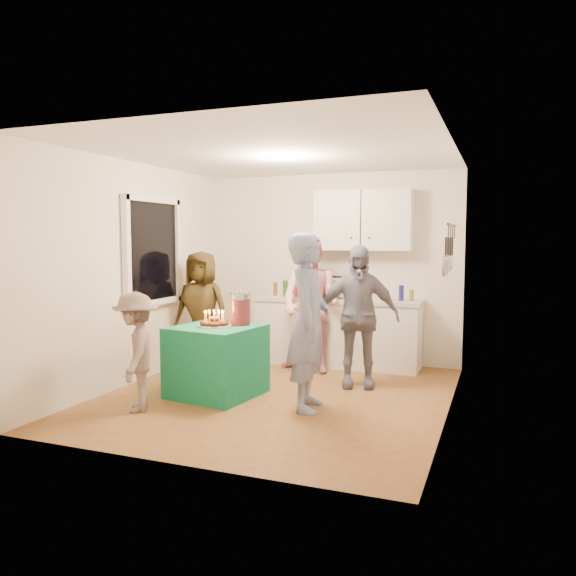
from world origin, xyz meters
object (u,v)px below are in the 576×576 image
(party_table, at_px, (217,361))
(woman_back_left, at_px, (201,310))
(woman_back_right, at_px, (357,316))
(woman_back_center, at_px, (310,304))
(counter, at_px, (338,333))
(microwave, at_px, (335,287))
(man_birthday, at_px, (309,322))
(child_near_left, at_px, (136,352))
(punch_jar, at_px, (241,310))

(party_table, distance_m, woman_back_left, 1.36)
(woman_back_right, bearing_deg, woman_back_center, 131.00)
(woman_back_right, bearing_deg, woman_back_left, 161.14)
(counter, bearing_deg, microwave, 180.00)
(counter, distance_m, woman_back_center, 0.71)
(counter, relative_size, woman_back_left, 1.43)
(woman_back_right, bearing_deg, counter, 102.20)
(counter, bearing_deg, woman_back_center, -113.12)
(woman_back_left, bearing_deg, microwave, 25.62)
(woman_back_right, bearing_deg, party_table, -160.96)
(counter, relative_size, woman_back_right, 1.34)
(microwave, bearing_deg, man_birthday, -94.25)
(party_table, relative_size, woman_back_left, 0.55)
(woman_back_left, xyz_separation_m, woman_back_center, (1.38, 0.35, 0.10))
(microwave, bearing_deg, woman_back_center, -122.30)
(woman_back_left, bearing_deg, woman_back_center, 11.04)
(woman_back_left, height_order, child_near_left, woman_back_left)
(counter, bearing_deg, party_table, -113.34)
(woman_back_left, distance_m, woman_back_center, 1.43)
(counter, xyz_separation_m, punch_jar, (-0.61, -1.73, 0.50))
(counter, distance_m, woman_back_left, 1.85)
(punch_jar, xyz_separation_m, woman_back_left, (-0.99, 0.87, -0.16))
(party_table, bearing_deg, child_near_left, -121.90)
(punch_jar, distance_m, woman_back_left, 1.32)
(counter, bearing_deg, woman_back_right, -62.73)
(counter, xyz_separation_m, microwave, (-0.04, 0.00, 0.62))
(child_near_left, bearing_deg, woman_back_left, 160.08)
(punch_jar, bearing_deg, child_near_left, -125.97)
(woman_back_right, bearing_deg, microwave, 104.02)
(woman_back_left, bearing_deg, woman_back_right, -7.01)
(punch_jar, height_order, woman_back_right, woman_back_right)
(microwave, distance_m, woman_back_right, 1.17)
(punch_jar, relative_size, woman_back_center, 0.19)
(party_table, distance_m, woman_back_center, 1.60)
(microwave, relative_size, woman_back_right, 0.31)
(woman_back_center, relative_size, child_near_left, 1.48)
(woman_back_center, bearing_deg, child_near_left, -101.38)
(microwave, bearing_deg, woman_back_left, -164.37)
(counter, xyz_separation_m, man_birthday, (0.28, -2.02, 0.45))
(woman_back_center, bearing_deg, man_birthday, -56.70)
(microwave, height_order, woman_back_left, woman_back_left)
(party_table, bearing_deg, woman_back_center, 66.58)
(microwave, xyz_separation_m, woman_back_right, (0.56, -1.00, -0.23))
(microwave, height_order, party_table, microwave)
(man_birthday, xyz_separation_m, woman_back_center, (-0.49, 1.51, -0.01))
(counter, relative_size, woman_back_center, 1.26)
(man_birthday, relative_size, woman_back_center, 1.01)
(woman_back_left, relative_size, woman_back_center, 0.88)
(counter, xyz_separation_m, child_near_left, (-1.30, -2.68, 0.16))
(counter, relative_size, punch_jar, 6.47)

